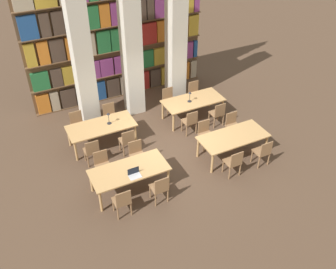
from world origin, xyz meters
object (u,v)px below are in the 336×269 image
(chair_3, at_px, (137,154))
(chair_13, at_px, (169,99))
(chair_5, at_px, (205,133))
(desk_lamp_0, at_px, (109,116))
(chair_9, at_px, (78,124))
(pillar_right, at_px, (176,22))
(chair_4, at_px, (234,162))
(chair_11, at_px, (110,115))
(chair_14, at_px, (218,113))
(chair_10, at_px, (127,140))
(chair_12, at_px, (190,121))
(chair_0, at_px, (122,201))
(chair_15, at_px, (195,93))
(reading_table_1, at_px, (233,138))
(chair_7, at_px, (233,125))
(reading_table_0, at_px, (129,171))
(pillar_left, at_px, (79,40))
(laptop, at_px, (135,175))
(reading_table_2, at_px, (101,127))
(chair_8, at_px, (92,151))
(desk_lamp_1, at_px, (190,95))
(reading_table_3, at_px, (193,102))
(pillar_center, at_px, (130,30))
(chair_6, at_px, (263,152))
(chair_1, at_px, (103,165))
(chair_2, at_px, (160,188))

(chair_3, distance_m, chair_13, 3.22)
(chair_5, xyz_separation_m, desk_lamp_0, (-2.61, 1.52, 0.52))
(chair_9, bearing_deg, pillar_right, -170.29)
(chair_4, height_order, chair_5, same)
(chair_11, xyz_separation_m, chair_14, (3.29, -1.50, 0.00))
(chair_10, xyz_separation_m, chair_12, (2.23, 0.05, 0.00))
(chair_12, relative_size, chair_13, 1.00)
(chair_0, distance_m, chair_5, 3.70)
(desk_lamp_0, relative_size, chair_15, 0.46)
(chair_11, bearing_deg, chair_10, 90.00)
(chair_3, distance_m, reading_table_1, 2.92)
(chair_10, height_order, chair_11, same)
(chair_0, xyz_separation_m, chair_7, (4.39, 1.54, 0.00))
(reading_table_0, bearing_deg, chair_7, 11.15)
(pillar_left, distance_m, chair_5, 4.82)
(chair_13, bearing_deg, chair_4, 91.46)
(laptop, height_order, reading_table_2, laptop)
(chair_4, bearing_deg, chair_13, 91.46)
(pillar_right, bearing_deg, chair_12, -104.98)
(pillar_left, xyz_separation_m, laptop, (0.02, -4.03, -2.23))
(pillar_right, xyz_separation_m, chair_0, (-3.85, -4.51, -2.51))
(laptop, bearing_deg, chair_10, 74.77)
(chair_14, bearing_deg, reading_table_1, -106.69)
(chair_5, bearing_deg, chair_11, -44.67)
(laptop, bearing_deg, chair_8, 109.06)
(desk_lamp_1, bearing_deg, chair_5, -100.39)
(reading_table_3, bearing_deg, pillar_center, 139.22)
(laptop, height_order, chair_14, laptop)
(chair_3, height_order, reading_table_2, chair_3)
(chair_3, distance_m, chair_4, 2.79)
(reading_table_1, relative_size, reading_table_3, 1.00)
(desk_lamp_0, bearing_deg, reading_table_2, 178.01)
(chair_4, relative_size, reading_table_3, 0.43)
(chair_5, xyz_separation_m, chair_6, (1.03, -1.54, 0.00))
(desk_lamp_0, xyz_separation_m, desk_lamp_1, (2.89, 0.03, -0.02))
(chair_1, distance_m, chair_10, 1.28)
(chair_7, height_order, desk_lamp_1, desk_lamp_1)
(chair_6, distance_m, chair_10, 4.07)
(chair_12, xyz_separation_m, desk_lamp_1, (0.38, 0.74, 0.50))
(chair_0, distance_m, chair_8, 2.29)
(reading_table_0, distance_m, desk_lamp_0, 2.32)
(reading_table_1, distance_m, desk_lamp_1, 2.35)
(chair_2, bearing_deg, chair_8, 116.21)
(chair_3, distance_m, laptop, 1.21)
(laptop, relative_size, chair_6, 0.36)
(chair_5, relative_size, chair_9, 1.00)
(pillar_right, xyz_separation_m, chair_9, (-3.93, -0.67, -2.51))
(chair_6, xyz_separation_m, chair_8, (-4.48, 2.30, 0.00))
(pillar_center, bearing_deg, chair_7, -53.34)
(pillar_left, distance_m, chair_15, 4.60)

